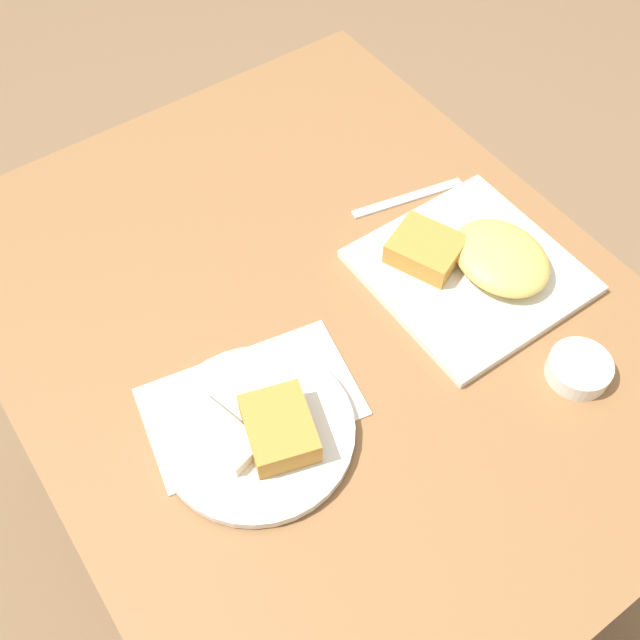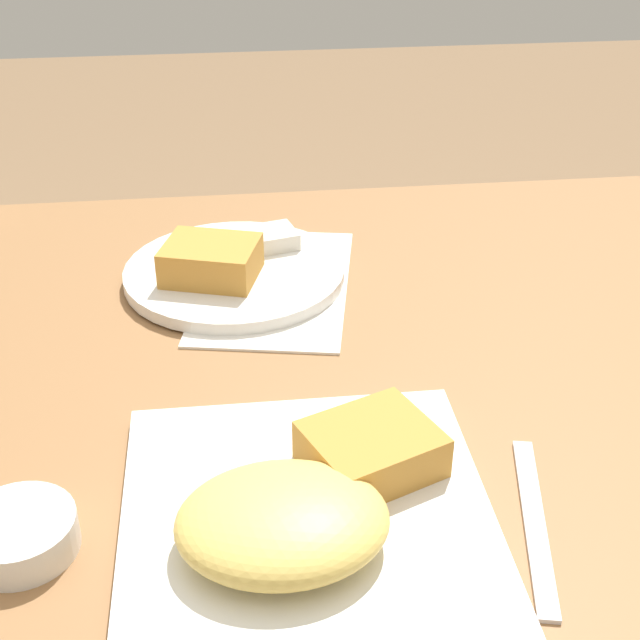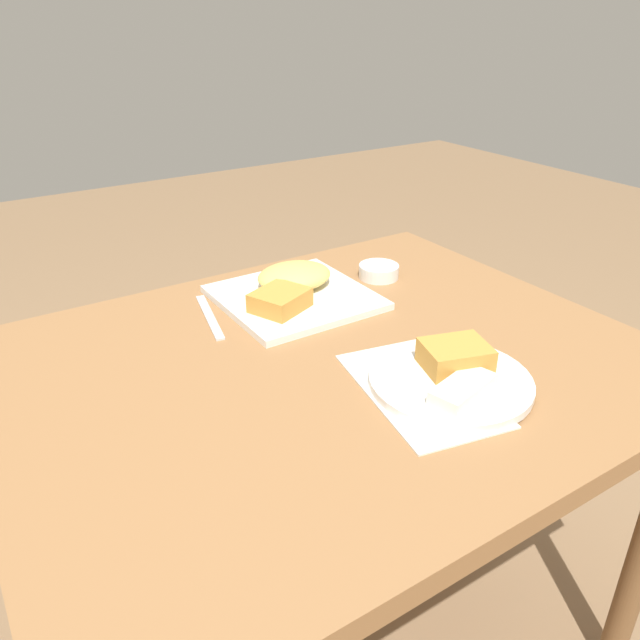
# 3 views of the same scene
# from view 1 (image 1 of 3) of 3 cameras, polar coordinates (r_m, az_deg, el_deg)

# --- Properties ---
(ground_plane) EXTENTS (8.00, 8.00, 0.00)m
(ground_plane) POSITION_cam_1_polar(r_m,az_deg,el_deg) (1.69, -0.04, -13.45)
(ground_plane) COLOR #846647
(dining_table) EXTENTS (1.06, 0.85, 0.70)m
(dining_table) POSITION_cam_1_polar(r_m,az_deg,el_deg) (1.13, -0.06, -1.79)
(dining_table) COLOR olive
(dining_table) RESTS_ON ground_plane
(menu_card) EXTENTS (0.21, 0.30, 0.00)m
(menu_card) POSITION_cam_1_polar(r_m,az_deg,el_deg) (0.99, -5.28, -6.23)
(menu_card) COLOR silver
(menu_card) RESTS_ON dining_table
(plate_square_near) EXTENTS (0.28, 0.28, 0.06)m
(plate_square_near) POSITION_cam_1_polar(r_m,az_deg,el_deg) (1.12, 11.79, 4.26)
(plate_square_near) COLOR white
(plate_square_near) RESTS_ON dining_table
(plate_oval_far) EXTENTS (0.25, 0.25, 0.05)m
(plate_oval_far) POSITION_cam_1_polar(r_m,az_deg,el_deg) (0.95, -4.66, -8.40)
(plate_oval_far) COLOR white
(plate_oval_far) RESTS_ON menu_card
(sauce_ramekin) EXTENTS (0.09, 0.09, 0.03)m
(sauce_ramekin) POSITION_cam_1_polar(r_m,az_deg,el_deg) (1.06, 19.14, -3.50)
(sauce_ramekin) COLOR white
(sauce_ramekin) RESTS_ON dining_table
(butter_knife) EXTENTS (0.06, 0.19, 0.00)m
(butter_knife) POSITION_cam_1_polar(r_m,az_deg,el_deg) (1.22, 6.71, 9.21)
(butter_knife) COLOR silver
(butter_knife) RESTS_ON dining_table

